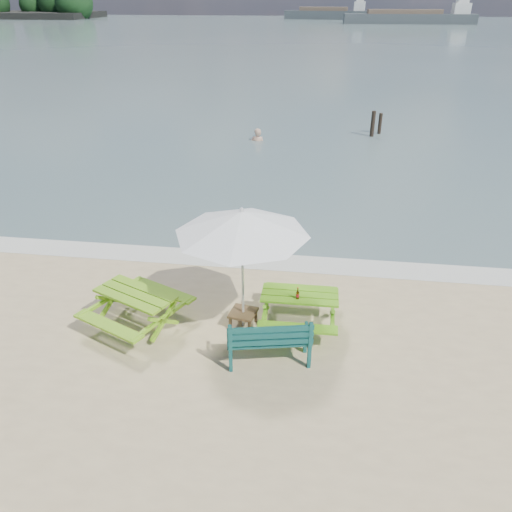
# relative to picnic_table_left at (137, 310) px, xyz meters

# --- Properties ---
(sea) EXTENTS (300.00, 300.00, 0.00)m
(sea) POSITION_rel_picnic_table_left_xyz_m (2.01, 83.53, -0.38)
(sea) COLOR slate
(sea) RESTS_ON ground
(foam_strip) EXTENTS (22.00, 0.90, 0.01)m
(foam_strip) POSITION_rel_picnic_table_left_xyz_m (2.01, 3.13, -0.37)
(foam_strip) COLOR silver
(foam_strip) RESTS_ON ground
(picnic_table_left) EXTENTS (2.28, 2.37, 0.79)m
(picnic_table_left) POSITION_rel_picnic_table_left_xyz_m (0.00, 0.00, 0.00)
(picnic_table_left) COLOR #6DA619
(picnic_table_left) RESTS_ON ground
(picnic_table_right) EXTENTS (1.57, 1.74, 0.74)m
(picnic_table_right) POSITION_rel_picnic_table_left_xyz_m (3.31, 0.50, -0.02)
(picnic_table_right) COLOR #5DA318
(picnic_table_right) RESTS_ON ground
(park_bench) EXTENTS (1.62, 0.83, 0.95)m
(park_bench) POSITION_rel_picnic_table_left_xyz_m (2.82, -0.77, -0.09)
(park_bench) COLOR #114644
(park_bench) RESTS_ON ground
(side_table) EXTENTS (0.61, 0.61, 0.34)m
(side_table) POSITION_rel_picnic_table_left_xyz_m (2.16, 0.30, -0.20)
(side_table) COLOR brown
(side_table) RESTS_ON ground
(patio_umbrella) EXTENTS (3.03, 3.03, 2.58)m
(patio_umbrella) POSITION_rel_picnic_table_left_xyz_m (2.16, 0.30, 1.96)
(patio_umbrella) COLOR silver
(patio_umbrella) RESTS_ON ground
(beer_bottle) EXTENTS (0.06, 0.06, 0.25)m
(beer_bottle) POSITION_rel_picnic_table_left_xyz_m (3.27, 0.31, 0.45)
(beer_bottle) COLOR #904A14
(beer_bottle) RESTS_ON picnic_table_right
(swimmer) EXTENTS (0.71, 0.48, 1.88)m
(swimmer) POSITION_rel_picnic_table_left_xyz_m (0.48, 15.03, -0.75)
(swimmer) COLOR tan
(swimmer) RESTS_ON ground
(mooring_pilings) EXTENTS (0.59, 0.79, 1.42)m
(mooring_pilings) POSITION_rel_picnic_table_left_xyz_m (6.02, 16.76, 0.08)
(mooring_pilings) COLOR black
(mooring_pilings) RESTS_ON ground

